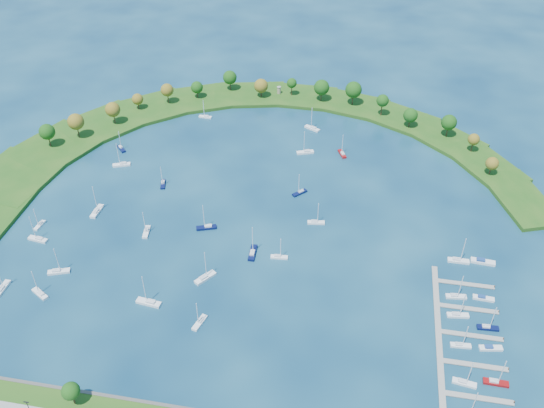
% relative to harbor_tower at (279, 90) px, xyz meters
% --- Properties ---
extents(ground, '(700.00, 700.00, 0.00)m').
position_rel_harbor_tower_xyz_m(ground, '(10.92, -117.86, -4.32)').
color(ground, '#072745').
rests_on(ground, ground).
extents(breakwater, '(286.74, 247.64, 2.00)m').
position_rel_harbor_tower_xyz_m(breakwater, '(-35.41, -69.14, -3.33)').
color(breakwater, '#1C4D14').
rests_on(breakwater, ground).
extents(breakwater_trees, '(235.91, 89.56, 14.65)m').
position_rel_harbor_tower_xyz_m(breakwater_trees, '(-4.00, -29.22, 6.15)').
color(breakwater_trees, '#382314').
rests_on(breakwater_trees, breakwater).
extents(harbor_tower, '(2.60, 2.60, 4.54)m').
position_rel_harbor_tower_xyz_m(harbor_tower, '(0.00, 0.00, 0.00)').
color(harbor_tower, gray).
rests_on(harbor_tower, breakwater).
extents(dock_system, '(24.28, 82.00, 1.60)m').
position_rel_harbor_tower_xyz_m(dock_system, '(96.22, -178.86, -3.97)').
color(dock_system, gray).
rests_on(dock_system, ground).
extents(moored_boat_0, '(3.61, 8.54, 12.17)m').
position_rel_harbor_tower_xyz_m(moored_boat_0, '(-36.23, -138.15, -3.41)').
color(moored_boat_0, white).
rests_on(moored_boat_0, ground).
extents(moored_boat_1, '(3.11, 9.79, 14.24)m').
position_rel_harbor_tower_xyz_m(moored_boat_1, '(-63.84, -128.46, -3.34)').
color(moored_boat_1, white).
rests_on(moored_boat_1, ground).
extents(moored_boat_2, '(2.69, 7.17, 10.30)m').
position_rel_harbor_tower_xyz_m(moored_boat_2, '(-85.28, -142.27, -3.46)').
color(moored_boat_2, white).
rests_on(moored_boat_2, ground).
extents(moored_boat_3, '(9.15, 5.36, 12.99)m').
position_rel_harbor_tower_xyz_m(moored_boat_3, '(-63.10, -168.38, -3.39)').
color(moored_boat_3, white).
rests_on(moored_boat_3, ground).
extents(moored_boat_4, '(8.43, 6.24, 12.33)m').
position_rel_harbor_tower_xyz_m(moored_boat_4, '(-64.58, -181.15, -3.41)').
color(moored_boat_4, white).
rests_on(moored_boat_4, ground).
extents(moored_boat_5, '(7.86, 9.31, 14.10)m').
position_rel_harbor_tower_xyz_m(moored_boat_5, '(-2.96, -161.24, -3.35)').
color(moored_boat_5, white).
rests_on(moored_boat_5, ground).
extents(moored_boat_6, '(7.41, 2.59, 10.69)m').
position_rel_harbor_tower_xyz_m(moored_boat_6, '(24.50, -143.74, -3.45)').
color(moored_boat_6, white).
rests_on(moored_boat_6, ground).
extents(moored_boat_7, '(10.12, 3.94, 14.50)m').
position_rel_harbor_tower_xyz_m(moored_boat_7, '(-20.79, -178.12, -3.34)').
color(moored_boat_7, white).
rests_on(moored_boat_7, ground).
extents(moored_boat_8, '(7.63, 2.49, 11.08)m').
position_rel_harbor_tower_xyz_m(moored_boat_8, '(-37.86, -33.79, -3.44)').
color(moored_boat_8, white).
rests_on(moored_boat_8, ground).
extents(moored_boat_9, '(9.43, 5.39, 13.38)m').
position_rel_harbor_tower_xyz_m(moored_boat_9, '(24.72, -61.28, -3.37)').
color(moored_boat_9, white).
rests_on(moored_boat_9, ground).
extents(moored_boat_10, '(5.36, 8.29, 11.87)m').
position_rel_harbor_tower_xyz_m(moored_boat_10, '(44.14, -59.37, -3.42)').
color(moored_boat_10, maroon).
rests_on(moored_boat_10, ground).
extents(moored_boat_11, '(9.12, 3.65, 13.04)m').
position_rel_harbor_tower_xyz_m(moored_boat_11, '(-81.24, -151.37, -3.38)').
color(moored_boat_11, white).
rests_on(moored_boat_11, ground).
extents(moored_boat_12, '(2.59, 8.95, 13.12)m').
position_rel_harbor_tower_xyz_m(moored_boat_12, '(-80.69, -181.28, -3.38)').
color(moored_boat_12, white).
rests_on(moored_boat_12, ground).
extents(moored_boat_13, '(3.05, 9.72, 14.15)m').
position_rel_harbor_tower_xyz_m(moored_boat_13, '(13.02, -143.35, -3.35)').
color(moored_boat_13, '#09103B').
rests_on(moored_boat_13, ground).
extents(moored_boat_14, '(7.03, 7.21, 11.57)m').
position_rel_harbor_tower_xyz_m(moored_boat_14, '(26.78, -97.39, -3.43)').
color(moored_boat_14, '#09103B').
rests_on(moored_boat_14, ground).
extents(moored_boat_15, '(9.29, 6.64, 13.49)m').
position_rel_harbor_tower_xyz_m(moored_boat_15, '(25.34, -36.09, -3.37)').
color(moored_boat_15, white).
rests_on(moored_boat_15, ground).
extents(moored_boat_16, '(4.37, 8.33, 11.79)m').
position_rel_harbor_tower_xyz_m(moored_boat_16, '(1.25, -184.13, -3.42)').
color(moored_boat_16, white).
rests_on(moored_boat_16, ground).
extents(moored_boat_17, '(6.90, 7.19, 11.45)m').
position_rel_harbor_tower_xyz_m(moored_boat_17, '(-73.31, -75.11, -3.43)').
color(moored_boat_17, '#09103B').
rests_on(moored_boat_17, ground).
extents(moored_boat_18, '(8.03, 3.24, 11.47)m').
position_rel_harbor_tower_xyz_m(moored_boat_18, '(37.15, -118.32, -3.43)').
color(moored_boat_18, white).
rests_on(moored_boat_18, ground).
extents(moored_boat_19, '(9.35, 5.32, 13.25)m').
position_rel_harbor_tower_xyz_m(moored_boat_19, '(-10.70, -130.59, -3.38)').
color(moored_boat_19, '#09103B').
rests_on(moored_boat_19, ground).
extents(moored_boat_20, '(4.03, 7.96, 11.27)m').
position_rel_harbor_tower_xyz_m(moored_boat_20, '(-40.70, -102.20, -3.44)').
color(moored_boat_20, '#09103B').
rests_on(moored_boat_20, ground).
extents(moored_boat_21, '(9.29, 5.47, 13.19)m').
position_rel_harbor_tower_xyz_m(moored_boat_21, '(-67.15, -89.82, -3.38)').
color(moored_boat_21, white).
rests_on(moored_boat_21, ground).
extents(docked_boat_2, '(8.26, 3.42, 11.79)m').
position_rel_harbor_tower_xyz_m(docked_boat_2, '(96.44, -193.71, -3.42)').
color(docked_boat_2, white).
rests_on(docked_boat_2, ground).
extents(docked_boat_3, '(8.48, 2.56, 12.39)m').
position_rel_harbor_tower_xyz_m(docked_boat_3, '(106.94, -191.70, -3.40)').
color(docked_boat_3, maroon).
rests_on(docked_boat_3, ground).
extents(docked_boat_4, '(7.50, 2.62, 10.82)m').
position_rel_harbor_tower_xyz_m(docked_boat_4, '(96.46, -177.77, -3.45)').
color(docked_boat_4, white).
rests_on(docked_boat_4, ground).
extents(docked_boat_5, '(8.51, 3.64, 1.68)m').
position_rel_harbor_tower_xyz_m(docked_boat_5, '(106.90, -177.09, -3.70)').
color(docked_boat_5, white).
rests_on(docked_boat_5, ground).
extents(docked_boat_6, '(8.47, 3.33, 12.12)m').
position_rel_harbor_tower_xyz_m(docked_boat_6, '(96.44, -163.43, -3.41)').
color(docked_boat_6, white).
rests_on(docked_boat_6, ground).
extents(docked_boat_7, '(8.02, 2.63, 11.64)m').
position_rel_harbor_tower_xyz_m(docked_boat_7, '(106.95, -167.66, -3.43)').
color(docked_boat_7, '#09103B').
rests_on(docked_boat_7, ground).
extents(docked_boat_8, '(8.22, 3.14, 11.78)m').
position_rel_harbor_tower_xyz_m(docked_boat_8, '(96.44, -153.69, -3.42)').
color(docked_boat_8, white).
rests_on(docked_boat_8, ground).
extents(docked_boat_9, '(8.27, 2.77, 1.66)m').
position_rel_harbor_tower_xyz_m(docked_boat_9, '(106.90, -152.71, -3.71)').
color(docked_boat_9, white).
rests_on(docked_boat_9, ground).
extents(docked_boat_10, '(8.87, 2.52, 13.02)m').
position_rel_harbor_tower_xyz_m(docked_boat_10, '(98.83, -132.75, -3.39)').
color(docked_boat_10, white).
rests_on(docked_boat_10, ground).
extents(docked_boat_11, '(10.10, 3.50, 2.03)m').
position_rel_harbor_tower_xyz_m(docked_boat_11, '(108.78, -131.62, -3.58)').
color(docked_boat_11, white).
rests_on(docked_boat_11, ground).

